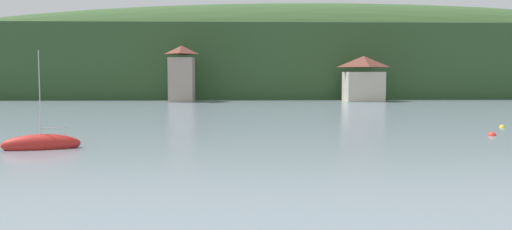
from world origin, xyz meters
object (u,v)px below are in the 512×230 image
shore_building_west (182,75)px  mooring_buoy_far (502,127)px  mooring_buoy_mid (492,136)px  shore_building_westcentral (363,79)px  sailboat_far_1 (41,144)px

shore_building_west → mooring_buoy_far: (32.76, -44.50, -4.61)m
mooring_buoy_mid → mooring_buoy_far: bearing=57.1°
shore_building_westcentral → sailboat_far_1: shore_building_westcentral is taller
shore_building_west → shore_building_westcentral: (31.24, -0.01, -0.81)m
shore_building_westcentral → mooring_buoy_far: (1.52, -44.49, -3.80)m
shore_building_west → mooring_buoy_mid: size_ratio=16.01×
shore_building_west → shore_building_westcentral: size_ratio=1.22×
shore_building_westcentral → mooring_buoy_mid: shore_building_westcentral is taller
shore_building_west → mooring_buoy_mid: (28.87, -50.49, -4.61)m
mooring_buoy_mid → shore_building_west: bearing=119.8°
shore_building_west → mooring_buoy_mid: 58.35m
mooring_buoy_far → shore_building_west: bearing=126.4°
shore_building_west → mooring_buoy_far: bearing=-53.6°
mooring_buoy_far → shore_building_westcentral: bearing=92.0°
shore_building_west → mooring_buoy_far: shore_building_west is taller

